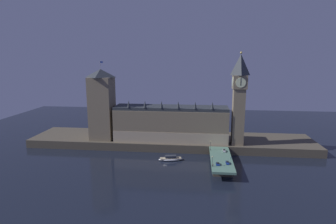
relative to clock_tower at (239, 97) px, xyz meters
name	(u,v)px	position (x,y,z in m)	size (l,w,h in m)	color
ground_plane	(165,162)	(-49.82, -25.63, -41.20)	(400.00, 400.00, 0.00)	black
embankment	(171,141)	(-49.82, 13.37, -38.17)	(220.00, 42.00, 6.07)	#4C4438
parliament_hall	(171,123)	(-49.01, 4.86, -22.02)	(84.84, 20.32, 31.61)	#7F7056
clock_tower	(239,97)	(0.00, 0.00, 0.00)	(10.24, 10.35, 66.44)	#7F7056
victoria_tower	(102,104)	(-102.37, 4.35, -8.08)	(17.30, 17.30, 59.90)	#7F7056
bridge	(221,161)	(-13.59, -30.63, -37.15)	(13.29, 46.00, 6.10)	slate
car_northbound_trail	(218,164)	(-16.51, -42.79, -34.48)	(2.09, 4.24, 1.33)	navy
car_southbound_lead	(227,163)	(-10.67, -40.34, -34.41)	(1.91, 4.61, 1.47)	navy
car_southbound_trail	(224,151)	(-10.67, -18.01, -34.42)	(1.90, 4.67, 1.46)	silver
pedestrian_near_rail	(213,165)	(-19.44, -45.60, -34.19)	(0.38, 0.38, 1.72)	black
pedestrian_mid_walk	(231,158)	(-7.74, -32.66, -34.19)	(0.38, 0.38, 1.73)	black
street_lamp_near	(212,160)	(-19.84, -45.35, -31.21)	(1.34, 0.60, 6.22)	#2D3333
street_lamp_far	(210,144)	(-19.84, -15.91, -30.87)	(1.34, 0.60, 6.77)	#2D3333
boat_upstream	(171,159)	(-46.49, -22.41, -39.95)	(16.92, 7.93, 3.42)	white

